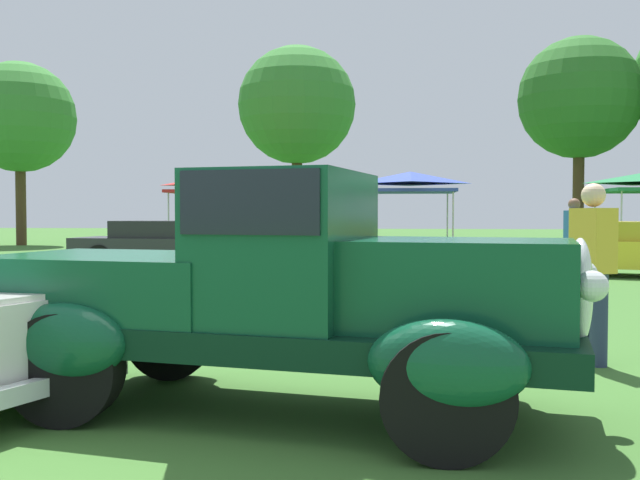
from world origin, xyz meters
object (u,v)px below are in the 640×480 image
spectator_by_row (574,240)px  show_car_yellow (629,249)px  spectator_far_side (255,240)px  canopy_tent_center_field (410,181)px  canopy_tent_left_field (223,182)px  show_car_orange (333,246)px  show_car_charcoal (161,245)px  spectator_between_cars (592,267)px  feature_pickup_truck (276,291)px

spectator_by_row → show_car_yellow: bearing=56.9°
spectator_far_side → canopy_tent_center_field: (3.03, 9.71, 1.51)m
canopy_tent_center_field → canopy_tent_left_field: bearing=175.3°
show_car_orange → show_car_yellow: same height
canopy_tent_center_field → spectator_by_row: bearing=-72.0°
show_car_charcoal → spectator_between_cars: bearing=-54.1°
feature_pickup_truck → canopy_tent_left_field: bearing=104.8°
show_car_yellow → canopy_tent_left_field: 12.85m
show_car_orange → spectator_between_cars: size_ratio=2.85×
spectator_far_side → spectator_between_cars: bearing=-54.7°
feature_pickup_truck → spectator_by_row: 9.88m
show_car_yellow → spectator_by_row: (-1.86, -2.85, 0.31)m
show_car_orange → show_car_yellow: (6.71, -0.85, -0.00)m
feature_pickup_truck → show_car_yellow: (6.00, 11.83, -0.27)m
show_car_orange → spectator_far_side: size_ratio=2.85×
show_car_orange → spectator_far_side: (-1.07, -4.47, 0.31)m
spectator_between_cars → spectator_far_side: (-4.45, 6.29, 0.00)m
show_car_charcoal → spectator_by_row: 9.88m
show_car_orange → show_car_charcoal: bearing=-178.6°
spectator_by_row → canopy_tent_left_field: canopy_tent_left_field is taller
show_car_charcoal → canopy_tent_left_field: (0.17, 5.84, 1.82)m
show_car_charcoal → spectator_by_row: spectator_by_row is taller
spectator_by_row → spectator_far_side: (-5.93, -0.76, 0.00)m
feature_pickup_truck → spectator_by_row: (4.14, 8.98, 0.05)m
spectator_between_cars → spectator_far_side: size_ratio=1.00×
show_car_orange → spectator_between_cars: 11.28m
spectator_by_row → spectator_between_cars: bearing=-101.8°
feature_pickup_truck → canopy_tent_left_field: 19.12m
feature_pickup_truck → canopy_tent_center_field: bearing=86.1°
spectator_by_row → spectator_far_side: 5.98m
spectator_far_side → canopy_tent_left_field: canopy_tent_left_field is taller
feature_pickup_truck → spectator_far_side: 8.40m
spectator_between_cars → canopy_tent_center_field: 16.13m
show_car_orange → spectator_by_row: bearing=-37.3°
show_car_yellow → spectator_far_side: (-7.79, -3.61, 0.31)m
show_car_orange → show_car_yellow: bearing=-7.2°
show_car_orange → spectator_far_side: bearing=-103.5°
show_car_charcoal → spectator_by_row: bearing=-21.4°
spectator_far_side → canopy_tent_center_field: bearing=72.7°
spectator_between_cars → spectator_by_row: (1.48, 7.06, 0.00)m
canopy_tent_left_field → spectator_far_side: bearing=-73.2°
spectator_by_row → canopy_tent_left_field: bearing=133.7°
spectator_by_row → canopy_tent_center_field: 9.52m
show_car_charcoal → spectator_between_cars: 13.16m
spectator_far_side → show_car_charcoal: bearing=126.8°
show_car_charcoal → spectator_between_cars: size_ratio=2.61×
show_car_yellow → canopy_tent_left_field: bearing=148.8°
spectator_by_row → feature_pickup_truck: bearing=-114.8°
spectator_between_cars → canopy_tent_left_field: (-7.54, 16.50, 1.51)m
show_car_yellow → show_car_charcoal: bearing=176.1°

